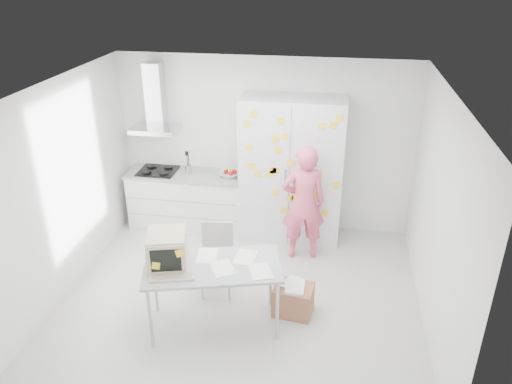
% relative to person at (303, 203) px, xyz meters
% --- Properties ---
extents(floor, '(4.50, 4.00, 0.02)m').
position_rel_person_xyz_m(floor, '(-0.68, -1.10, -0.86)').
color(floor, silver).
rests_on(floor, ground).
extents(walls, '(4.52, 4.01, 2.70)m').
position_rel_person_xyz_m(walls, '(-0.68, -0.38, 0.50)').
color(walls, white).
rests_on(walls, ground).
extents(ceiling, '(4.50, 4.00, 0.02)m').
position_rel_person_xyz_m(ceiling, '(-0.68, -1.10, 1.85)').
color(ceiling, white).
rests_on(ceiling, walls).
extents(counter_run, '(1.84, 0.63, 1.28)m').
position_rel_person_xyz_m(counter_run, '(-1.88, 0.60, -0.38)').
color(counter_run, white).
rests_on(counter_run, ground).
extents(range_hood, '(0.70, 0.48, 1.01)m').
position_rel_person_xyz_m(range_hood, '(-2.33, 0.74, 1.11)').
color(range_hood, silver).
rests_on(range_hood, walls).
extents(tall_cabinet, '(1.50, 0.68, 2.20)m').
position_rel_person_xyz_m(tall_cabinet, '(-0.23, 0.57, 0.25)').
color(tall_cabinet, silver).
rests_on(tall_cabinet, ground).
extents(person, '(0.70, 0.53, 1.70)m').
position_rel_person_xyz_m(person, '(0.00, 0.00, 0.00)').
color(person, '#EC5C7A').
rests_on(person, ground).
extents(desk, '(1.68, 1.14, 1.22)m').
position_rel_person_xyz_m(desk, '(-1.21, -1.72, 0.08)').
color(desk, '#A3A8AD').
rests_on(desk, ground).
extents(chair, '(0.47, 0.47, 0.93)m').
position_rel_person_xyz_m(chair, '(-1.02, -0.98, -0.32)').
color(chair, '#ACACAA').
rests_on(chair, ground).
extents(cardboard_box, '(0.51, 0.42, 0.41)m').
position_rel_person_xyz_m(cardboard_box, '(0.00, -1.31, -0.66)').
color(cardboard_box, '#9E6644').
rests_on(cardboard_box, ground).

